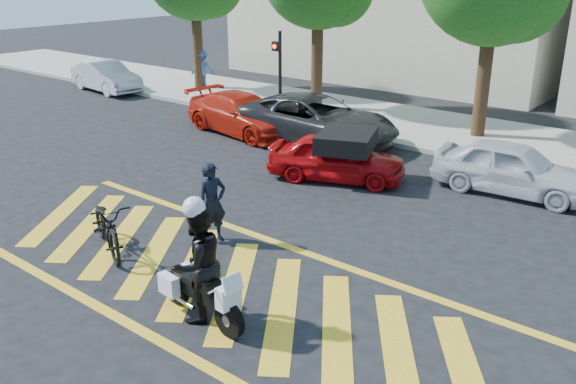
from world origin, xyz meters
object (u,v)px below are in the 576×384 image
Objects in this scene: officer_moto at (197,264)px; parked_far_left at (106,77)px; police_motorcycle at (200,292)px; parked_mid_right at (513,168)px; red_convertible at (337,158)px; bicycle at (107,226)px; officer_bike at (212,203)px; parked_left at (242,114)px; parked_mid_left at (315,120)px.

officer_moto is 19.62m from parked_far_left.
police_motorcycle is 9.04m from parked_mid_right.
red_convertible is at bearing 111.48° from parked_mid_right.
parked_far_left is (-13.51, 9.68, 0.11)m from bicycle.
officer_moto is at bearing 175.36° from red_convertible.
officer_bike reaches higher than bicycle.
officer_bike reaches higher than parked_mid_right.
parked_left is (-4.00, 8.28, 0.11)m from bicycle.
parked_far_left reaches higher than red_convertible.
police_motorcycle is at bearing 175.47° from red_convertible.
police_motorcycle is 10.46m from parked_mid_left.
parked_left is at bearing 99.36° from parked_mid_left.
police_motorcycle is at bearing 163.94° from parked_mid_right.
parked_mid_left is at bearing 24.37° from red_convertible.
parked_mid_right is (1.85, 8.85, 0.18)m from police_motorcycle.
officer_moto reaches higher than parked_left.
officer_moto is (-0.01, -0.00, 0.50)m from police_motorcycle.
red_convertible is (1.13, 6.37, 0.06)m from bicycle.
parked_mid_left is at bearing -87.96° from parked_far_left.
officer_moto reaches higher than police_motorcycle.
bicycle is 1.05× the size of police_motorcycle.
parked_left is (-7.22, 8.85, -0.32)m from officer_moto.
officer_moto reaches higher than bicycle.
officer_moto is (3.22, -0.57, 0.42)m from bicycle.
officer_bike is 8.48m from parked_left.
parked_left is at bearing 48.19° from red_convertible.
parked_left reaches higher than red_convertible.
officer_bike is 0.84× the size of police_motorcycle.
police_motorcycle is at bearing 111.55° from officer_moto.
bicycle is 9.72m from parked_mid_right.
red_convertible is (-2.11, 6.94, 0.13)m from police_motorcycle.
parked_left reaches higher than police_motorcycle.
officer_moto is 0.54× the size of red_convertible.
bicycle is 0.59× the size of red_convertible.
parked_mid_right is (18.60, -1.40, -0.00)m from parked_far_left.
parked_mid_right reaches higher than bicycle.
parked_left reaches higher than parked_mid_right.
police_motorcycle is 19.63m from parked_far_left.
bicycle is 1.08× the size of officer_moto.
officer_bike is 2.12m from bicycle.
red_convertible is at bearing 18.60° from officer_bike.
parked_left is at bearing 135.80° from police_motorcycle.
parked_mid_left is (-2.68, 7.16, -0.09)m from officer_bike.
bicycle is 0.46× the size of parked_left.
red_convertible is (-2.09, 6.94, -0.36)m from officer_moto.
police_motorcycle is (1.94, -2.22, -0.36)m from officer_bike.
bicycle is 0.54× the size of parked_mid_right.
officer_bike reaches higher than police_motorcycle.
parked_mid_left is at bearing 81.03° from parked_mid_right.
officer_moto is 10.46m from parked_mid_left.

